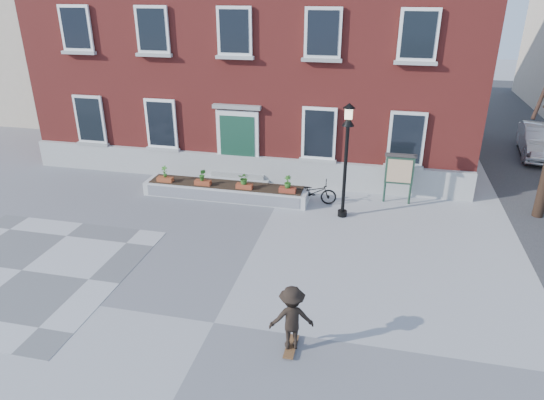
% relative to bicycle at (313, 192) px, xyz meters
% --- Properties ---
extents(ground, '(100.00, 100.00, 0.00)m').
position_rel_bicycle_xyz_m(ground, '(-1.27, -7.36, -0.44)').
color(ground, gray).
rests_on(ground, ground).
extents(checker_patch, '(6.00, 6.00, 0.01)m').
position_rel_bicycle_xyz_m(checker_patch, '(-7.27, -6.36, -0.44)').
color(checker_patch, '#5A5A5D').
rests_on(checker_patch, ground).
extents(distant_building, '(10.00, 12.00, 13.00)m').
position_rel_bicycle_xyz_m(distant_building, '(-19.27, 12.64, 6.06)').
color(distant_building, '#BCB097').
rests_on(distant_building, ground).
extents(bicycle, '(1.73, 0.75, 0.88)m').
position_rel_bicycle_xyz_m(bicycle, '(0.00, 0.00, 0.00)').
color(bicycle, black).
rests_on(bicycle, ground).
extents(parked_car, '(2.04, 4.53, 1.44)m').
position_rel_bicycle_xyz_m(parked_car, '(9.45, 7.72, 0.28)').
color(parked_car, silver).
rests_on(parked_car, ground).
extents(brick_building, '(18.40, 10.85, 12.60)m').
position_rel_bicycle_xyz_m(brick_building, '(-3.27, 6.61, 5.86)').
color(brick_building, maroon).
rests_on(brick_building, ground).
extents(planter_assembly, '(6.20, 1.12, 1.15)m').
position_rel_bicycle_xyz_m(planter_assembly, '(-3.26, -0.19, -0.14)').
color(planter_assembly, silver).
rests_on(planter_assembly, ground).
extents(lamp_post, '(0.40, 0.40, 3.93)m').
position_rel_bicycle_xyz_m(lamp_post, '(1.15, -0.84, 2.10)').
color(lamp_post, black).
rests_on(lamp_post, ground).
extents(notice_board, '(1.10, 0.16, 1.87)m').
position_rel_bicycle_xyz_m(notice_board, '(2.97, 0.73, 0.82)').
color(notice_board, '#1A3427').
rests_on(notice_board, ground).
extents(skateboarder, '(1.09, 0.81, 1.57)m').
position_rel_bicycle_xyz_m(skateboarder, '(0.67, -7.83, 0.38)').
color(skateboarder, brown).
rests_on(skateboarder, ground).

